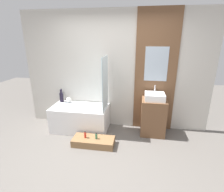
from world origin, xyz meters
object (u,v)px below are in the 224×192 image
object	(u,v)px
vase_tall_dark	(62,97)
vase_round_light	(69,100)
sink	(155,97)
bottle_soap_primary	(85,135)
bottle_soap_secondary	(96,136)
wooden_step_bench	(93,141)
bathtub	(80,118)

from	to	relation	value
vase_tall_dark	vase_round_light	bearing A→B (deg)	-5.18
sink	bottle_soap_primary	distance (m)	1.62
sink	bottle_soap_primary	xyz separation A→B (m)	(-1.33, -0.65, -0.65)
bottle_soap_secondary	wooden_step_bench	bearing A→B (deg)	180.00
sink	bottle_soap_secondary	bearing A→B (deg)	-149.54
bathtub	vase_round_light	xyz separation A→B (m)	(-0.34, 0.22, 0.34)
vase_round_light	bottle_soap_primary	world-z (taller)	vase_round_light
bathtub	bottle_soap_secondary	size ratio (longest dim) A/B	9.92
wooden_step_bench	vase_tall_dark	world-z (taller)	vase_tall_dark
bathtub	wooden_step_bench	distance (m)	0.76
vase_tall_dark	bottle_soap_secondary	distance (m)	1.41
bathtub	vase_round_light	size ratio (longest dim) A/B	10.10
vase_tall_dark	bottle_soap_primary	distance (m)	1.25
vase_tall_dark	bottle_soap_primary	bearing A→B (deg)	-44.75
sink	wooden_step_bench	bearing A→B (deg)	-150.87
sink	bottle_soap_primary	world-z (taller)	sink
wooden_step_bench	vase_round_light	xyz separation A→B (m)	(-0.80, 0.80, 0.55)
vase_tall_dark	bottle_soap_secondary	bearing A→B (deg)	-37.88
bottle_soap_secondary	sink	bearing A→B (deg)	30.46
bathtub	vase_round_light	world-z (taller)	vase_round_light
vase_tall_dark	bottle_soap_secondary	world-z (taller)	vase_tall_dark
sink	vase_tall_dark	bearing A→B (deg)	175.69
bathtub	vase_tall_dark	bearing A→B (deg)	155.56
bathtub	wooden_step_bench	size ratio (longest dim) A/B	1.52
bathtub	bottle_soap_primary	size ratio (longest dim) A/B	8.75
sink	vase_tall_dark	xyz separation A→B (m)	(-2.15, 0.16, -0.17)
wooden_step_bench	bottle_soap_secondary	xyz separation A→B (m)	(0.06, 0.00, 0.13)
sink	bathtub	bearing A→B (deg)	-177.25
vase_round_light	bottle_soap_secondary	size ratio (longest dim) A/B	0.98
bottle_soap_primary	wooden_step_bench	bearing A→B (deg)	0.00
bathtub	wooden_step_bench	bearing A→B (deg)	-51.52
sink	bottle_soap_secondary	xyz separation A→B (m)	(-1.10, -0.65, -0.66)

